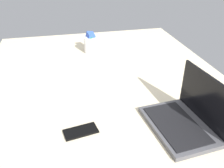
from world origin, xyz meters
The scene contains 4 objects.
bed_mattress centered at (0.00, 0.00, 9.00)cm, with size 180.00×140.00×18.00cm, color beige.
laptop centered at (44.68, 25.04, 22.41)cm, with size 35.13×26.18×23.00cm.
snack_cup centered at (-46.43, -2.40, 24.34)cm, with size 10.06×9.71×14.86cm.
cell_phone centered at (38.69, -19.17, 18.40)cm, with size 6.80×14.00×0.80cm, color black.
Camera 1 is at (117.12, -23.37, 86.01)cm, focal length 38.83 mm.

